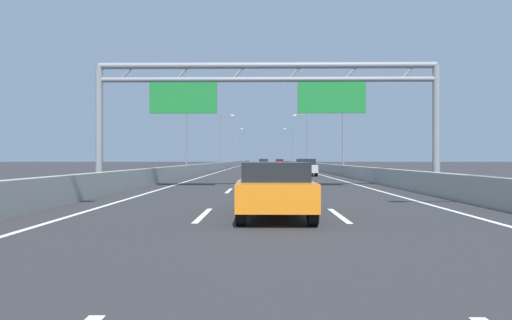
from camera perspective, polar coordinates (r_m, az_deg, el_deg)
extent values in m
plane|color=#2D2D30|center=(99.18, 0.96, -0.72)|extent=(260.00, 260.00, 0.00)
cube|color=white|center=(11.87, -6.86, -7.12)|extent=(0.16, 3.00, 0.01)
cube|color=white|center=(20.78, -3.53, -3.99)|extent=(0.16, 3.00, 0.01)
cube|color=white|center=(29.75, -2.21, -2.74)|extent=(0.16, 3.00, 0.01)
cube|color=white|center=(38.73, -1.50, -2.07)|extent=(0.16, 3.00, 0.01)
cube|color=white|center=(47.72, -1.06, -1.66)|extent=(0.16, 3.00, 0.01)
cube|color=white|center=(56.71, -0.76, -1.37)|extent=(0.16, 3.00, 0.01)
cube|color=white|center=(65.70, -0.54, -1.16)|extent=(0.16, 3.00, 0.01)
cube|color=white|center=(74.70, -0.37, -1.00)|extent=(0.16, 3.00, 0.01)
cube|color=white|center=(83.69, -0.24, -0.88)|extent=(0.16, 3.00, 0.01)
cube|color=white|center=(92.69, -0.14, -0.78)|extent=(0.16, 3.00, 0.01)
cube|color=white|center=(101.69, -0.05, -0.70)|extent=(0.16, 3.00, 0.01)
cube|color=white|center=(110.69, 0.02, -0.63)|extent=(0.16, 3.00, 0.01)
cube|color=white|center=(119.69, 0.08, -0.57)|extent=(0.16, 3.00, 0.01)
cube|color=white|center=(128.68, 0.13, -0.52)|extent=(0.16, 3.00, 0.01)
cube|color=white|center=(137.68, 0.18, -0.48)|extent=(0.16, 3.00, 0.01)
cube|color=white|center=(146.68, 0.22, -0.44)|extent=(0.16, 3.00, 0.01)
cube|color=white|center=(155.68, 0.25, -0.41)|extent=(0.16, 3.00, 0.01)
cube|color=white|center=(11.94, 10.67, -7.08)|extent=(0.16, 3.00, 0.01)
cube|color=white|center=(20.82, 6.43, -3.99)|extent=(0.16, 3.00, 0.01)
cube|color=white|center=(29.77, 4.74, -2.74)|extent=(0.16, 3.00, 0.01)
cube|color=white|center=(38.75, 3.83, -2.07)|extent=(0.16, 3.00, 0.01)
cube|color=white|center=(47.73, 3.27, -1.65)|extent=(0.16, 3.00, 0.01)
cube|color=white|center=(56.72, 2.88, -1.37)|extent=(0.16, 3.00, 0.01)
cube|color=white|center=(65.71, 2.60, -1.16)|extent=(0.16, 3.00, 0.01)
cube|color=white|center=(74.71, 2.39, -1.00)|extent=(0.16, 3.00, 0.01)
cube|color=white|center=(83.70, 2.22, -0.88)|extent=(0.16, 3.00, 0.01)
cube|color=white|center=(92.70, 2.09, -0.78)|extent=(0.16, 3.00, 0.01)
cube|color=white|center=(101.70, 1.97, -0.70)|extent=(0.16, 3.00, 0.01)
cube|color=white|center=(110.69, 1.88, -0.63)|extent=(0.16, 3.00, 0.01)
cube|color=white|center=(119.69, 1.80, -0.57)|extent=(0.16, 3.00, 0.01)
cube|color=white|center=(128.69, 1.74, -0.52)|extent=(0.16, 3.00, 0.01)
cube|color=white|center=(137.69, 1.68, -0.48)|extent=(0.16, 3.00, 0.01)
cube|color=white|center=(146.69, 1.63, -0.44)|extent=(0.16, 3.00, 0.01)
cube|color=white|center=(155.69, 1.58, -0.41)|extent=(0.16, 3.00, 0.01)
cube|color=white|center=(87.32, -2.47, -0.84)|extent=(0.16, 176.00, 0.01)
cube|color=white|center=(87.35, 4.43, -0.84)|extent=(0.16, 176.00, 0.01)
cube|color=#9E9E99|center=(109.38, -2.66, -0.39)|extent=(0.45, 220.00, 0.95)
cube|color=#9E9E99|center=(109.40, 4.57, -0.39)|extent=(0.45, 220.00, 0.95)
cylinder|color=gray|center=(23.62, -19.66, 4.01)|extent=(0.36, 0.36, 6.20)
cylinder|color=gray|center=(23.78, 22.34, 3.98)|extent=(0.36, 0.36, 6.20)
cylinder|color=gray|center=(22.57, 1.42, 12.15)|extent=(16.95, 0.32, 0.32)
cylinder|color=gray|center=(22.44, 1.42, 10.40)|extent=(16.95, 0.26, 0.26)
cylinder|color=gray|center=(23.52, -16.38, 10.78)|extent=(0.74, 0.10, 0.74)
cylinder|color=gray|center=(22.86, -9.47, 11.10)|extent=(0.74, 0.10, 0.74)
cylinder|color=gray|center=(22.53, -2.25, 11.26)|extent=(0.74, 0.10, 0.74)
cylinder|color=gray|center=(22.56, 5.07, 11.25)|extent=(0.74, 0.10, 0.74)
cylinder|color=gray|center=(22.94, 12.26, 11.06)|extent=(0.74, 0.10, 0.74)
cylinder|color=gray|center=(23.65, 19.11, 10.72)|extent=(0.74, 0.10, 0.74)
cube|color=#19752D|center=(22.65, -9.43, 8.00)|extent=(3.40, 0.12, 1.60)
cube|color=#19752D|center=(22.56, 9.78, 8.03)|extent=(3.40, 0.12, 1.60)
cylinder|color=slate|center=(43.87, -9.01, 4.39)|extent=(0.20, 0.20, 9.50)
cylinder|color=slate|center=(44.27, -7.58, 10.35)|extent=(2.20, 0.12, 0.12)
cube|color=#F2EAC6|center=(44.11, -6.15, 10.26)|extent=(0.56, 0.28, 0.20)
cylinder|color=slate|center=(43.95, 11.25, 4.38)|extent=(0.20, 0.20, 9.50)
cylinder|color=slate|center=(44.34, 9.83, 10.33)|extent=(2.20, 0.12, 0.12)
cube|color=#F2EAC6|center=(44.17, 8.40, 10.24)|extent=(0.56, 0.28, 0.20)
cylinder|color=slate|center=(78.43, -4.64, 2.52)|extent=(0.20, 0.20, 9.50)
cylinder|color=slate|center=(78.66, -3.84, 5.87)|extent=(2.20, 0.12, 0.12)
cube|color=#F2EAC6|center=(78.56, -3.04, 5.80)|extent=(0.56, 0.28, 0.20)
cylinder|color=slate|center=(78.47, 6.64, 2.51)|extent=(0.20, 0.20, 9.50)
cylinder|color=slate|center=(78.69, 5.84, 5.87)|extent=(2.20, 0.12, 0.12)
cube|color=#F2EAC6|center=(78.60, 5.03, 5.80)|extent=(0.56, 0.28, 0.20)
cylinder|color=slate|center=(113.20, -2.95, 1.79)|extent=(0.20, 0.20, 9.50)
cylinder|color=slate|center=(113.35, -2.40, 4.11)|extent=(2.20, 0.12, 0.12)
cube|color=#F2EAC6|center=(113.29, -1.84, 4.07)|extent=(0.56, 0.28, 0.20)
cylinder|color=slate|center=(113.23, 4.85, 1.79)|extent=(0.20, 0.20, 9.50)
cylinder|color=slate|center=(113.38, 4.29, 4.11)|extent=(2.20, 0.12, 0.12)
cube|color=#F2EAC6|center=(113.31, 3.74, 4.06)|extent=(0.56, 0.28, 0.20)
cube|color=red|center=(94.19, 3.08, -0.37)|extent=(1.80, 4.66, 0.68)
cube|color=black|center=(94.63, 3.07, -0.02)|extent=(1.58, 2.03, 0.47)
cylinder|color=black|center=(95.95, 2.57, -0.56)|extent=(0.22, 0.64, 0.64)
cylinder|color=black|center=(96.01, 3.51, -0.56)|extent=(0.22, 0.64, 0.64)
cylinder|color=black|center=(92.39, 2.63, -0.59)|extent=(0.22, 0.64, 0.64)
cylinder|color=black|center=(92.45, 3.61, -0.59)|extent=(0.22, 0.64, 0.64)
cube|color=#A8ADB2|center=(39.41, 6.40, -1.10)|extent=(1.74, 4.55, 0.67)
cube|color=black|center=(38.95, 6.47, -0.23)|extent=(1.53, 2.09, 0.53)
cylinder|color=black|center=(41.08, 5.11, -1.51)|extent=(0.22, 0.64, 0.64)
cylinder|color=black|center=(41.22, 7.22, -1.50)|extent=(0.22, 0.64, 0.64)
cylinder|color=black|center=(37.63, 5.51, -1.66)|extent=(0.22, 0.64, 0.64)
cylinder|color=black|center=(37.79, 7.80, -1.65)|extent=(0.22, 0.64, 0.64)
cube|color=silver|center=(76.03, 0.98, -0.51)|extent=(1.73, 4.25, 0.62)
cube|color=black|center=(75.75, 0.98, -0.08)|extent=(1.53, 1.88, 0.55)
cylinder|color=black|center=(77.61, 0.41, -0.73)|extent=(0.22, 0.64, 0.64)
cylinder|color=black|center=(77.61, 1.53, -0.73)|extent=(0.22, 0.64, 0.64)
cylinder|color=black|center=(74.46, 0.40, -0.77)|extent=(0.22, 0.64, 0.64)
cylinder|color=black|center=(74.47, 1.56, -0.77)|extent=(0.22, 0.64, 0.64)
cube|color=#2347AD|center=(105.73, 1.02, -0.31)|extent=(1.74, 4.62, 0.67)
cube|color=black|center=(105.50, 1.02, 0.01)|extent=(1.53, 2.04, 0.52)
cylinder|color=black|center=(107.50, 0.61, -0.49)|extent=(0.22, 0.64, 0.64)
cylinder|color=black|center=(107.50, 1.42, -0.49)|extent=(0.22, 0.64, 0.64)
cylinder|color=black|center=(103.98, 0.60, -0.51)|extent=(0.22, 0.64, 0.64)
cylinder|color=black|center=(103.98, 1.44, -0.51)|extent=(0.22, 0.64, 0.64)
cube|color=orange|center=(11.65, 2.43, -4.12)|extent=(1.83, 4.58, 0.64)
cube|color=black|center=(11.11, 2.50, -1.49)|extent=(1.61, 2.04, 0.46)
cylinder|color=black|center=(13.41, -1.24, -4.93)|extent=(0.22, 0.64, 0.64)
cylinder|color=black|center=(13.45, 5.67, -4.91)|extent=(0.22, 0.64, 0.64)
cylinder|color=black|center=(9.95, -1.97, -6.70)|extent=(0.22, 0.64, 0.64)
cylinder|color=black|center=(10.01, 7.36, -6.66)|extent=(0.22, 0.64, 0.64)
cube|color=black|center=(115.95, 0.92, -0.28)|extent=(1.73, 4.36, 0.64)
cube|color=black|center=(115.66, 0.92, 0.01)|extent=(1.53, 1.86, 0.53)
cylinder|color=black|center=(117.59, 0.55, -0.43)|extent=(0.22, 0.64, 0.64)
cylinder|color=black|center=(117.59, 1.29, -0.43)|extent=(0.22, 0.64, 0.64)
cylinder|color=black|center=(114.32, 0.54, -0.45)|extent=(0.22, 0.64, 0.64)
cylinder|color=black|center=(114.33, 1.30, -0.45)|extent=(0.22, 0.64, 0.64)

